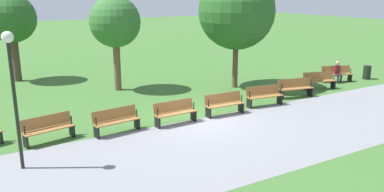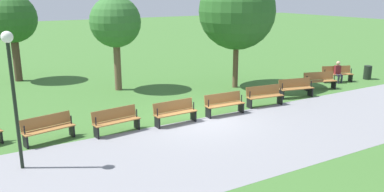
# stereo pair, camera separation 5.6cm
# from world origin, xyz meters

# --- Properties ---
(ground_plane) EXTENTS (120.00, 120.00, 0.00)m
(ground_plane) POSITION_xyz_m (0.00, 0.00, 0.00)
(ground_plane) COLOR #3D6B2D
(path_paving) EXTENTS (35.08, 5.48, 0.01)m
(path_paving) POSITION_xyz_m (0.00, 2.58, 0.00)
(path_paving) COLOR gray
(path_paving) RESTS_ON ground
(bench_0) EXTENTS (1.79, 1.05, 0.89)m
(bench_0) POSITION_xyz_m (-10.19, -1.92, 0.47)
(bench_0) COLOR #996633
(bench_0) RESTS_ON ground
(bench_1) EXTENTS (1.79, 0.93, 0.89)m
(bench_1) POSITION_xyz_m (-7.99, -1.19, 0.47)
(bench_1) COLOR #996633
(bench_1) RESTS_ON ground
(bench_2) EXTENTS (1.79, 0.81, 0.89)m
(bench_2) POSITION_xyz_m (-5.75, -0.64, 0.47)
(bench_2) COLOR #996633
(bench_2) RESTS_ON ground
(bench_3) EXTENTS (1.77, 0.68, 0.89)m
(bench_3) POSITION_xyz_m (-3.46, -0.28, 0.47)
(bench_3) COLOR #996633
(bench_3) RESTS_ON ground
(bench_4) EXTENTS (1.75, 0.54, 0.89)m
(bench_4) POSITION_xyz_m (-1.16, -0.09, 0.47)
(bench_4) COLOR #996633
(bench_4) RESTS_ON ground
(bench_5) EXTENTS (1.75, 0.54, 0.89)m
(bench_5) POSITION_xyz_m (1.16, -0.09, 0.47)
(bench_5) COLOR #996633
(bench_5) RESTS_ON ground
(bench_6) EXTENTS (1.77, 0.68, 0.89)m
(bench_6) POSITION_xyz_m (3.46, -0.28, 0.47)
(bench_6) COLOR #996633
(bench_6) RESTS_ON ground
(bench_7) EXTENTS (1.79, 0.81, 0.89)m
(bench_7) POSITION_xyz_m (5.75, -0.64, 0.47)
(bench_7) COLOR #996633
(bench_7) RESTS_ON ground
(person_seated) EXTENTS (0.47, 0.59, 1.20)m
(person_seated) POSITION_xyz_m (-10.11, -1.79, 0.64)
(person_seated) COLOR maroon
(person_seated) RESTS_ON ground
(tree_0) EXTENTS (2.70, 2.70, 4.89)m
(tree_0) POSITION_xyz_m (5.31, -11.33, 3.49)
(tree_0) COLOR #4C3828
(tree_0) RESTS_ON ground
(tree_1) EXTENTS (2.57, 2.57, 4.78)m
(tree_1) POSITION_xyz_m (1.12, -6.40, 3.46)
(tree_1) COLOR brown
(tree_1) RESTS_ON ground
(tree_2) EXTENTS (3.93, 3.93, 5.95)m
(tree_2) POSITION_xyz_m (-4.46, -3.80, 3.98)
(tree_2) COLOR brown
(tree_2) RESTS_ON ground
(lamp_post) EXTENTS (0.32, 0.32, 3.95)m
(lamp_post) POSITION_xyz_m (6.85, 1.18, 2.76)
(lamp_post) COLOR black
(lamp_post) RESTS_ON ground
(trash_bin) EXTENTS (0.44, 0.44, 0.79)m
(trash_bin) POSITION_xyz_m (-12.30, -1.49, 0.40)
(trash_bin) COLOR black
(trash_bin) RESTS_ON ground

